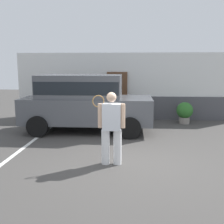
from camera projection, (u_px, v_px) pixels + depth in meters
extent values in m
plane|color=#423F3D|center=(125.00, 161.00, 6.79)|extent=(40.00, 40.00, 0.00)
cube|color=silver|center=(31.00, 142.00, 8.48)|extent=(0.12, 4.40, 0.01)
cube|color=white|center=(129.00, 86.00, 12.16)|extent=(10.08, 0.30, 2.94)
cube|color=#4C4C51|center=(129.00, 108.00, 12.13)|extent=(8.47, 0.10, 1.03)
cube|color=brown|center=(117.00, 96.00, 12.06)|extent=(0.90, 0.06, 2.10)
cube|color=#4C4F54|center=(88.00, 110.00, 9.83)|extent=(4.61, 1.92, 0.90)
cube|color=#4C4F54|center=(81.00, 86.00, 9.71)|extent=(2.91, 1.77, 0.80)
cube|color=black|center=(81.00, 87.00, 9.71)|extent=(2.85, 1.79, 0.44)
cylinder|color=black|center=(131.00, 117.00, 10.72)|extent=(0.72, 0.26, 0.72)
cylinder|color=black|center=(130.00, 128.00, 8.85)|extent=(0.72, 0.26, 0.72)
cylinder|color=black|center=(54.00, 116.00, 10.96)|extent=(0.72, 0.26, 0.72)
cylinder|color=black|center=(38.00, 126.00, 9.09)|extent=(0.72, 0.26, 0.72)
cylinder|color=white|center=(117.00, 147.00, 6.55)|extent=(0.20, 0.20, 0.85)
cylinder|color=white|center=(106.00, 147.00, 6.57)|extent=(0.20, 0.20, 0.85)
cube|color=silver|center=(111.00, 117.00, 6.43)|extent=(0.44, 0.28, 0.63)
sphere|color=beige|center=(111.00, 97.00, 6.35)|extent=(0.24, 0.24, 0.24)
cylinder|color=beige|center=(123.00, 116.00, 6.41)|extent=(0.11, 0.11, 0.58)
cylinder|color=beige|center=(100.00, 116.00, 6.44)|extent=(0.11, 0.11, 0.58)
torus|color=olive|center=(98.00, 101.00, 6.44)|extent=(0.29, 0.11, 0.29)
cylinder|color=olive|center=(98.00, 111.00, 6.48)|extent=(0.03, 0.03, 0.20)
cylinder|color=gray|center=(184.00, 120.00, 11.25)|extent=(0.43, 0.43, 0.26)
sphere|color=#2D6B28|center=(185.00, 110.00, 11.18)|extent=(0.67, 0.67, 0.67)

